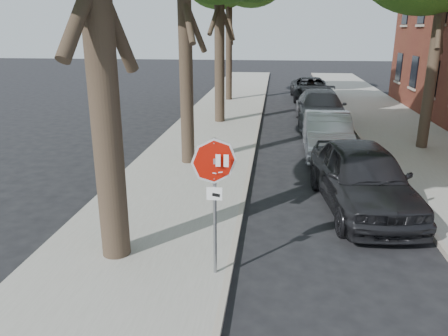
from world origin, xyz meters
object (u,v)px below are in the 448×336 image
object	(u,v)px
stop_sign	(214,181)
car_c	(321,108)
car_a	(362,177)
car_d	(311,89)
car_b	(327,134)

from	to	relation	value
stop_sign	car_c	bearing A→B (deg)	77.42
car_a	car_c	size ratio (longest dim) A/B	0.91
car_c	car_d	xyz separation A→B (m)	(0.09, 7.77, -0.09)
car_c	car_d	size ratio (longest dim) A/B	1.07
car_a	car_b	size ratio (longest dim) A/B	1.09
stop_sign	car_b	distance (m)	9.51
car_a	car_c	distance (m)	10.56
stop_sign	car_c	xyz separation A→B (m)	(3.21, 14.37, -1.14)
stop_sign	car_b	xyz separation A→B (m)	(2.96, 8.96, -1.18)
car_c	car_b	bearing A→B (deg)	-92.86
stop_sign	car_d	size ratio (longest dim) A/B	0.50
stop_sign	car_b	bearing A→B (deg)	71.71
car_b	car_c	distance (m)	5.42
car_a	car_b	xyz separation A→B (m)	(-0.34, 5.15, -0.10)
stop_sign	car_c	size ratio (longest dim) A/B	0.47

